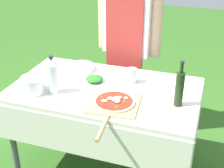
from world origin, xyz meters
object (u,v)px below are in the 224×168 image
object	(u,v)px
sauce_jar	(132,76)
oil_bottle	(179,88)
person_cook	(128,37)
pizza_on_peel	(114,103)
plate_stack	(80,68)
water_bottle	(53,75)
prep_table	(105,98)
mixing_tub	(33,85)
herb_container	(95,79)

from	to	relation	value
sauce_jar	oil_bottle	bearing A→B (deg)	-30.87
person_cook	pizza_on_peel	bearing A→B (deg)	108.44
pizza_on_peel	plate_stack	bearing A→B (deg)	129.29
pizza_on_peel	plate_stack	world-z (taller)	pizza_on_peel
water_bottle	plate_stack	world-z (taller)	water_bottle
prep_table	mixing_tub	distance (m)	0.53
pizza_on_peel	plate_stack	size ratio (longest dim) A/B	2.53
oil_bottle	water_bottle	world-z (taller)	oil_bottle
oil_bottle	plate_stack	xyz separation A→B (m)	(-0.83, 0.30, -0.11)
sauce_jar	water_bottle	bearing A→B (deg)	-146.06
herb_container	plate_stack	bearing A→B (deg)	138.34
prep_table	plate_stack	world-z (taller)	plate_stack
water_bottle	prep_table	bearing A→B (deg)	28.30
person_cook	sauce_jar	world-z (taller)	person_cook
herb_container	pizza_on_peel	bearing A→B (deg)	-48.36
pizza_on_peel	prep_table	bearing A→B (deg)	117.81
water_bottle	person_cook	bearing A→B (deg)	69.53
oil_bottle	herb_container	bearing A→B (deg)	168.14
person_cook	pizza_on_peel	world-z (taller)	person_cook
mixing_tub	oil_bottle	bearing A→B (deg)	8.33
herb_container	plate_stack	world-z (taller)	herb_container
prep_table	sauce_jar	size ratio (longest dim) A/B	12.50
pizza_on_peel	water_bottle	size ratio (longest dim) A/B	2.16
person_cook	pizza_on_peel	size ratio (longest dim) A/B	2.67
pizza_on_peel	sauce_jar	bearing A→B (deg)	81.37
water_bottle	plate_stack	xyz separation A→B (m)	(0.03, 0.40, -0.11)
pizza_on_peel	herb_container	bearing A→B (deg)	126.53
prep_table	person_cook	size ratio (longest dim) A/B	0.86
person_cook	herb_container	distance (m)	0.62
mixing_tub	sauce_jar	bearing A→B (deg)	31.00
person_cook	mixing_tub	world-z (taller)	person_cook
pizza_on_peel	person_cook	bearing A→B (deg)	94.75
mixing_tub	plate_stack	size ratio (longest dim) A/B	0.73
herb_container	water_bottle	bearing A→B (deg)	-132.89
oil_bottle	pizza_on_peel	bearing A→B (deg)	-160.94
person_cook	herb_container	bearing A→B (deg)	89.79
person_cook	pizza_on_peel	distance (m)	0.90
person_cook	plate_stack	bearing A→B (deg)	64.94
sauce_jar	plate_stack	bearing A→B (deg)	170.15
herb_container	sauce_jar	size ratio (longest dim) A/B	1.43
water_bottle	mixing_tub	xyz separation A→B (m)	(-0.14, -0.05, -0.07)
sauce_jar	person_cook	bearing A→B (deg)	108.95
pizza_on_peel	herb_container	distance (m)	0.37
prep_table	person_cook	distance (m)	0.71
prep_table	pizza_on_peel	size ratio (longest dim) A/B	2.30
pizza_on_peel	oil_bottle	size ratio (longest dim) A/B	1.89
prep_table	pizza_on_peel	xyz separation A→B (m)	(0.14, -0.21, 0.10)
oil_bottle	sauce_jar	world-z (taller)	oil_bottle
person_cook	oil_bottle	distance (m)	0.92
water_bottle	oil_bottle	bearing A→B (deg)	6.58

